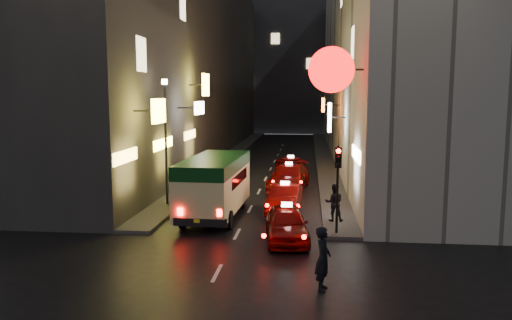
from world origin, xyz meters
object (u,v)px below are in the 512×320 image
(traffic_light, at_px, (338,170))
(lamp_post, at_px, (166,133))
(taxi_near, at_px, (287,221))
(minibus, at_px, (215,180))
(pedestrian_crossing, at_px, (323,255))

(traffic_light, height_order, lamp_post, lamp_post)
(taxi_near, distance_m, lamp_post, 8.63)
(minibus, relative_size, taxi_near, 1.28)
(taxi_near, height_order, lamp_post, lamp_post)
(pedestrian_crossing, relative_size, lamp_post, 0.34)
(minibus, height_order, pedestrian_crossing, minibus)
(pedestrian_crossing, bearing_deg, lamp_post, 46.77)
(taxi_near, relative_size, lamp_post, 0.82)
(minibus, height_order, taxi_near, minibus)
(taxi_near, distance_m, pedestrian_crossing, 5.03)
(taxi_near, distance_m, traffic_light, 2.81)
(pedestrian_crossing, height_order, traffic_light, traffic_light)
(taxi_near, height_order, pedestrian_crossing, pedestrian_crossing)
(traffic_light, bearing_deg, pedestrian_crossing, -97.23)
(minibus, distance_m, lamp_post, 3.85)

